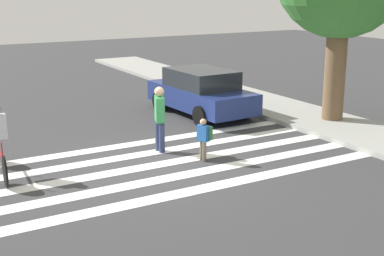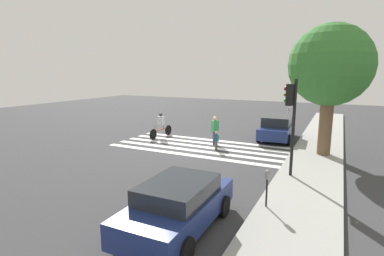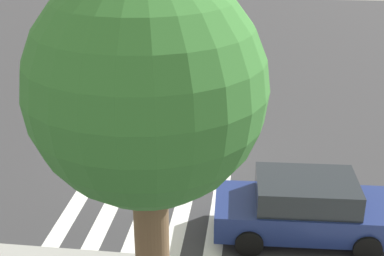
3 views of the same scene
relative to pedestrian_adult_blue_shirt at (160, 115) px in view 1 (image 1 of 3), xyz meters
name	(u,v)px [view 1 (image 1 of 3)]	position (x,y,z in m)	size (l,w,h in m)	color
ground_plane	(157,165)	(0.93, -0.56, -0.96)	(60.00, 60.00, 0.00)	#38383A
sidewalk_curb	(346,129)	(0.93, 5.69, -0.89)	(36.00, 2.50, 0.14)	#9E9E99
crosswalk_stripes	(157,165)	(0.93, -0.56, -0.96)	(4.20, 10.00, 0.01)	white
pedestrian_adult_blue_shirt	(160,115)	(0.00, 0.00, 0.00)	(0.52, 0.36, 1.71)	navy
pedestrian_child_with_backpack	(204,136)	(1.21, 0.60, -0.34)	(0.32, 0.31, 1.06)	#6B6051
car_parked_far_curb	(201,92)	(-3.04, 3.06, -0.20)	(4.27, 2.09, 1.51)	navy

